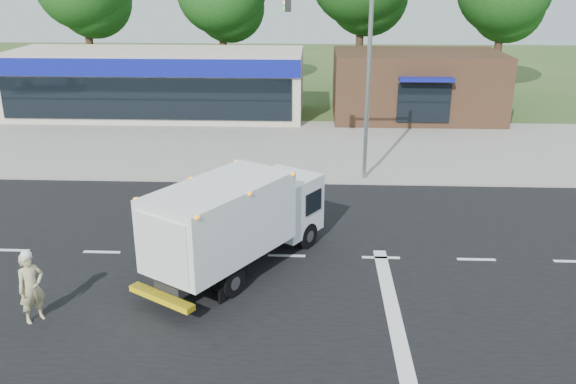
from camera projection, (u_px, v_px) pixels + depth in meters
The scene contains 10 objects.
ground at pixel (287, 256), 19.47m from camera, with size 120.00×120.00×0.00m, color #385123.
road_asphalt at pixel (287, 256), 19.47m from camera, with size 60.00×14.00×0.02m, color black.
sidewalk at pixel (295, 174), 27.15m from camera, with size 60.00×2.40×0.12m, color gray.
parking_apron at pixel (299, 141), 32.61m from camera, with size 60.00×9.00×0.02m, color gray.
lane_markings at pixel (330, 276), 18.14m from camera, with size 55.20×7.00×0.01m.
ems_box_truck at pixel (237, 218), 18.04m from camera, with size 5.31×6.72×2.96m.
emergency_worker at pixel (31, 287), 15.57m from camera, with size 0.80×0.83×2.02m.
retail_strip_mall at pixel (157, 83), 37.87m from camera, with size 18.00×6.20×4.00m.
brown_storefront at pixel (416, 85), 37.24m from camera, with size 10.00×6.70×4.00m.
traffic_signal_pole at pixel (353, 66), 24.82m from camera, with size 3.51×0.25×8.00m.
Camera 1 is at (0.84, -17.57, 8.60)m, focal length 38.00 mm.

